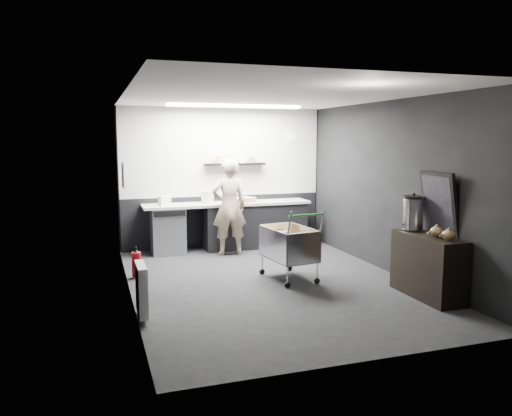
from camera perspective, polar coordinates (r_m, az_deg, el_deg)
name	(u,v)px	position (r m, az deg, el deg)	size (l,w,h in m)	color
floor	(271,283)	(7.43, 1.67, -8.53)	(5.50, 5.50, 0.00)	black
ceiling	(271,96)	(7.16, 1.76, 12.68)	(5.50, 5.50, 0.00)	white
wall_back	(223,178)	(9.79, -3.78, 3.47)	(5.50, 5.50, 0.00)	black
wall_front	(373,222)	(4.70, 13.19, -1.53)	(5.50, 5.50, 0.00)	black
wall_left	(128,197)	(6.76, -14.44, 1.26)	(5.50, 5.50, 0.00)	black
wall_right	(391,188)	(8.07, 15.20, 2.27)	(5.50, 5.50, 0.00)	black
kitchen_wall_panel	(223,152)	(9.75, -3.78, 6.40)	(3.95, 0.02, 1.70)	beige
dado_panel	(224,221)	(9.87, -3.71, -1.46)	(3.95, 0.02, 1.00)	black
floating_shelf	(235,164)	(9.70, -2.45, 5.04)	(1.20, 0.22, 0.04)	black
wall_clock	(290,137)	(10.17, 3.96, 8.15)	(0.20, 0.20, 0.03)	white
poster	(123,175)	(8.04, -14.98, 3.69)	(0.02, 0.30, 0.40)	white
poster_red_band	(123,170)	(8.03, -14.96, 4.19)	(0.01, 0.22, 0.10)	red
radiator	(141,289)	(6.08, -12.97, -9.05)	(0.10, 0.50, 0.60)	white
ceiling_strip	(235,106)	(8.91, -2.38, 11.54)	(2.40, 0.20, 0.04)	white
prep_counter	(235,225)	(9.62, -2.46, -1.95)	(3.20, 0.61, 0.90)	black
person	(229,207)	(9.07, -3.09, 0.13)	(0.64, 0.42, 1.76)	beige
shopping_cart	(289,246)	(7.52, 3.75, -4.36)	(0.69, 1.03, 1.06)	silver
sideboard	(428,257)	(7.07, 19.02, -5.34)	(0.48, 1.12, 1.68)	black
fire_extinguisher	(136,263)	(7.85, -13.51, -6.16)	(0.14, 0.14, 0.46)	red
cardboard_box	(241,200)	(9.53, -1.73, 0.94)	(0.48, 0.36, 0.10)	#A27F56
pink_tub	(207,197)	(9.41, -5.57, 1.22)	(0.23, 0.23, 0.23)	beige
white_container	(165,201)	(9.23, -10.40, 0.81)	(0.19, 0.15, 0.17)	white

